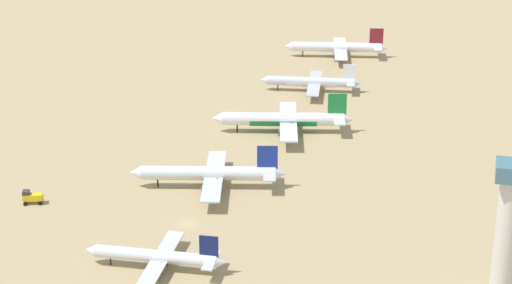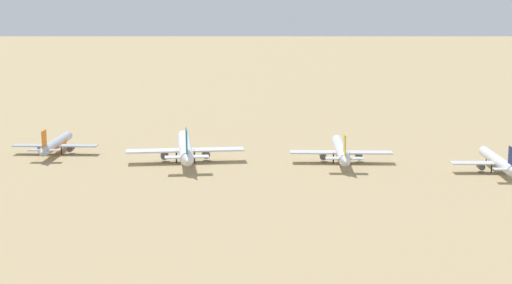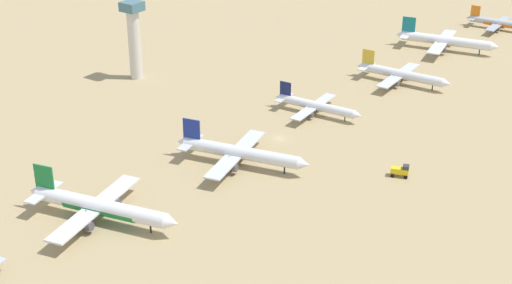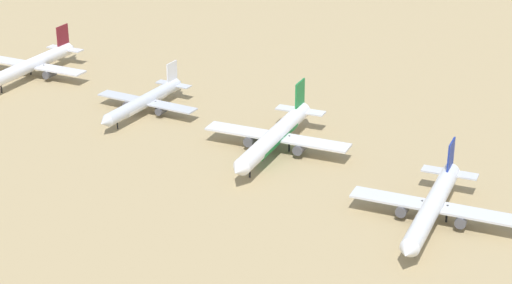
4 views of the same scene
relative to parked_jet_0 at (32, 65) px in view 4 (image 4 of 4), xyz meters
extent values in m
cylinder|color=white|center=(0.47, 0.08, 0.11)|extent=(37.03, 10.38, 3.90)
cone|color=white|center=(-19.12, -3.44, 0.11)|extent=(3.45, 3.96, 3.51)
cube|color=maroon|center=(-15.48, -2.79, 4.68)|extent=(5.62, 1.35, 7.18)
cube|color=silver|center=(-16.09, -2.90, 0.50)|extent=(5.41, 12.69, 0.37)
cube|color=silver|center=(-1.05, -0.19, -0.57)|extent=(11.23, 35.23, 0.46)
cylinder|color=#4C4C54|center=(-1.33, 6.01, -1.98)|extent=(4.66, 3.09, 2.36)
cylinder|color=#4C4C54|center=(0.85, -6.10, -1.98)|extent=(4.66, 3.09, 2.36)
cylinder|color=black|center=(14.27, 2.57, -2.24)|extent=(0.45, 0.45, 3.92)
cylinder|color=black|center=(-2.53, 2.25, -2.24)|extent=(0.45, 0.45, 3.92)
cylinder|color=black|center=(-1.59, -3.00, -2.24)|extent=(0.45, 0.45, 3.92)
cylinder|color=silver|center=(2.43, 47.84, -0.45)|extent=(32.29, 7.46, 3.39)
cone|color=silver|center=(19.77, 50.08, -0.45)|extent=(3.26, 3.66, 3.32)
cone|color=silver|center=(-14.74, 45.64, -0.45)|extent=(2.87, 3.35, 3.05)
cube|color=white|center=(-11.56, 46.05, 3.52)|extent=(4.91, 0.94, 6.25)
cube|color=#B6BBC5|center=(-12.09, 45.98, -0.11)|extent=(4.20, 10.99, 0.32)
cube|color=#B6BBC5|center=(1.10, 47.67, -1.04)|extent=(8.30, 30.66, 0.40)
cylinder|color=#4C4C54|center=(1.12, 53.08, -2.27)|extent=(3.98, 2.51, 2.05)
cylinder|color=#4C4C54|center=(2.49, 42.45, -2.27)|extent=(3.98, 2.51, 2.05)
cylinder|color=black|center=(14.53, 49.40, -2.49)|extent=(0.39, 0.39, 3.41)
cylinder|color=black|center=(-0.08, 49.86, -2.49)|extent=(0.39, 0.39, 3.41)
cylinder|color=black|center=(0.51, 45.26, -2.49)|extent=(0.39, 0.39, 3.41)
cylinder|color=white|center=(2.43, 47.84, -0.70)|extent=(17.96, 5.63, 3.40)
cylinder|color=white|center=(3.31, 91.91, 0.40)|extent=(39.32, 12.63, 4.15)
cone|color=white|center=(24.23, 96.58, 0.40)|extent=(4.30, 4.74, 4.07)
cone|color=white|center=(-17.39, 87.29, 0.40)|extent=(3.80, 4.32, 3.74)
cube|color=#197A38|center=(-13.55, 88.15, 5.26)|extent=(5.95, 1.68, 7.65)
cube|color=silver|center=(-14.19, 88.01, 0.81)|extent=(6.27, 13.57, 0.39)
cube|color=silver|center=(1.71, 91.55, -0.33)|extent=(13.43, 37.47, 0.49)
cylinder|color=#4C4C54|center=(1.14, 98.15, -1.83)|extent=(5.03, 3.45, 2.51)
cylinder|color=#4C4C54|center=(3.99, 85.34, -1.83)|extent=(5.03, 3.45, 2.51)
cylinder|color=black|center=(17.91, 95.17, -2.11)|extent=(0.48, 0.48, 4.18)
cylinder|color=black|center=(0.03, 94.09, -2.11)|extent=(0.48, 0.48, 4.18)
cylinder|color=black|center=(1.26, 88.54, -2.11)|extent=(0.48, 0.48, 4.18)
cylinder|color=#197A38|center=(3.31, 91.91, 0.08)|extent=(22.04, 8.78, 4.16)
cylinder|color=silver|center=(14.30, 139.54, 0.17)|extent=(37.34, 12.14, 3.95)
cone|color=silver|center=(34.16, 144.05, 0.17)|extent=(4.10, 4.51, 3.87)
cone|color=silver|center=(-5.35, 135.08, 0.17)|extent=(3.62, 4.11, 3.55)
cube|color=navy|center=(-1.70, 135.91, 4.79)|extent=(5.65, 1.62, 7.27)
cube|color=silver|center=(-2.31, 135.77, 0.56)|extent=(6.00, 12.89, 0.37)
cube|color=silver|center=(12.78, 139.20, -0.52)|extent=(12.89, 35.59, 0.47)
cylinder|color=#4C4C54|center=(12.21, 145.46, -1.95)|extent=(4.78, 3.30, 2.39)
cylinder|color=#4C4C54|center=(14.98, 133.30, -1.95)|extent=(4.78, 3.30, 2.39)
cylinder|color=black|center=(28.16, 142.69, -2.21)|extent=(0.46, 0.46, 3.97)
cylinder|color=black|center=(11.17, 141.60, -2.21)|extent=(0.46, 0.46, 3.97)
cylinder|color=black|center=(12.37, 136.33, -2.21)|extent=(0.46, 0.46, 3.97)
camera|label=1|loc=(-53.12, 357.46, 98.79)|focal=62.68mm
camera|label=2|loc=(-218.64, 242.29, 46.71)|focal=55.85mm
camera|label=3|loc=(136.61, -25.85, 101.24)|focal=53.17mm
camera|label=4|loc=(170.54, 207.93, 86.30)|focal=63.33mm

